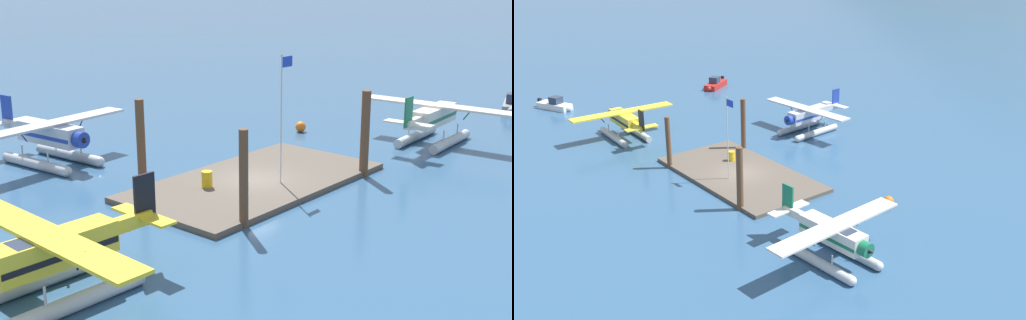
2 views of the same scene
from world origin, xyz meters
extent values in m
plane|color=#2D5175|center=(0.00, 0.00, 0.00)|extent=(1200.00, 1200.00, 0.00)
cube|color=brown|center=(0.00, 0.00, 0.15)|extent=(14.69, 7.79, 0.30)
cylinder|color=brown|center=(-5.30, -3.80, 2.34)|extent=(0.43, 0.43, 4.69)
cylinder|color=brown|center=(5.27, -3.78, 2.50)|extent=(0.51, 0.51, 4.99)
cylinder|color=brown|center=(-4.80, 3.85, 2.52)|extent=(0.47, 0.47, 5.04)
cylinder|color=silver|center=(0.42, -1.49, 3.76)|extent=(0.08, 0.08, 6.92)
cube|color=#1E3DB2|center=(0.87, -1.49, 6.87)|extent=(0.90, 0.03, 0.56)
sphere|color=gold|center=(0.42, -1.49, 7.27)|extent=(0.10, 0.10, 0.10)
cylinder|color=gold|center=(-2.74, 1.04, 0.74)|extent=(0.58, 0.58, 0.88)
torus|color=gold|center=(-2.74, 1.04, 0.74)|extent=(0.62, 0.62, 0.04)
sphere|color=orange|center=(11.69, 5.47, 0.39)|extent=(0.77, 0.77, 0.77)
cylinder|color=#B7BABF|center=(-3.67, 12.18, 0.32)|extent=(1.11, 5.63, 0.64)
sphere|color=#B7BABF|center=(-3.44, 9.39, 0.32)|extent=(0.64, 0.64, 0.64)
cylinder|color=#B7BABF|center=(-6.17, 11.97, 0.32)|extent=(1.11, 5.63, 0.64)
sphere|color=#B7BABF|center=(-5.93, 9.18, 0.32)|extent=(0.64, 0.64, 0.64)
cylinder|color=#B7BABF|center=(-3.57, 10.98, 0.99)|extent=(0.10, 0.10, 0.70)
cylinder|color=#B7BABF|center=(-3.77, 13.38, 0.99)|extent=(0.10, 0.10, 0.70)
cylinder|color=#B7BABF|center=(-6.07, 10.78, 0.99)|extent=(0.10, 0.10, 0.70)
cylinder|color=#B7BABF|center=(-6.27, 13.17, 0.99)|extent=(0.10, 0.10, 0.70)
cube|color=silver|center=(-4.92, 12.08, 1.94)|extent=(1.64, 4.89, 1.20)
cube|color=#1E389E|center=(-4.92, 12.08, 1.84)|extent=(1.65, 4.79, 0.24)
cube|color=#283347|center=(-4.83, 11.00, 2.27)|extent=(1.14, 1.18, 0.56)
cube|color=silver|center=(-4.90, 11.78, 2.61)|extent=(10.48, 2.26, 0.14)
cylinder|color=#1E389E|center=(-2.70, 11.96, 2.27)|extent=(0.63, 0.13, 0.84)
cylinder|color=#1E389E|center=(-7.09, 11.59, 2.27)|extent=(0.63, 0.13, 0.84)
cylinder|color=#1E389E|center=(-4.69, 9.38, 1.94)|extent=(1.01, 0.68, 0.96)
cone|color=black|center=(-4.66, 8.94, 1.94)|extent=(0.39, 0.38, 0.36)
cube|color=silver|center=(-5.19, 15.31, 2.04)|extent=(0.62, 2.23, 0.56)
cube|color=#1E389E|center=(-5.27, 16.21, 2.89)|extent=(0.20, 1.01, 1.90)
cube|color=silver|center=(-5.26, 16.11, 2.14)|extent=(3.26, 1.06, 0.10)
cylinder|color=#B7BABF|center=(14.72, -2.21, 0.32)|extent=(5.63, 0.93, 0.64)
sphere|color=#B7BABF|center=(17.51, -2.06, 0.32)|extent=(0.64, 0.64, 0.64)
cylinder|color=#B7BABF|center=(14.85, -4.70, 0.32)|extent=(5.63, 0.93, 0.64)
sphere|color=#B7BABF|center=(17.64, -4.56, 0.32)|extent=(0.64, 0.64, 0.64)
cylinder|color=#B7BABF|center=(15.92, -2.14, 0.99)|extent=(0.10, 0.10, 0.70)
cylinder|color=#B7BABF|center=(13.52, -2.27, 0.99)|extent=(0.10, 0.10, 0.70)
cylinder|color=#B7BABF|center=(16.04, -4.64, 0.99)|extent=(0.10, 0.10, 0.70)
cylinder|color=#B7BABF|center=(13.65, -4.76, 0.99)|extent=(0.10, 0.10, 0.70)
cube|color=silver|center=(14.78, -3.45, 1.94)|extent=(4.86, 1.48, 1.20)
cube|color=#196B47|center=(14.78, -3.45, 1.84)|extent=(4.76, 1.50, 0.24)
cube|color=#283347|center=(15.86, -3.40, 2.27)|extent=(1.15, 1.11, 0.56)
cube|color=silver|center=(15.08, -3.44, 2.61)|extent=(1.93, 10.46, 0.14)
cylinder|color=#196B47|center=(14.97, -1.24, 2.27)|extent=(0.11, 0.63, 0.84)
cylinder|color=#196B47|center=(15.19, -5.64, 2.27)|extent=(0.11, 0.63, 0.84)
cylinder|color=#196B47|center=(17.48, -3.32, 1.94)|extent=(0.65, 0.99, 0.96)
cone|color=black|center=(17.93, -3.29, 1.94)|extent=(0.37, 0.38, 0.36)
cube|color=silver|center=(11.54, -3.62, 2.04)|extent=(2.22, 0.55, 0.56)
cube|color=#196B47|center=(10.64, -3.67, 2.89)|extent=(1.00, 0.17, 1.90)
cube|color=silver|center=(10.74, -3.66, 2.14)|extent=(0.96, 3.24, 0.10)
cylinder|color=#B7BABF|center=(-15.12, -4.53, 0.32)|extent=(5.62, 0.88, 0.64)
cylinder|color=#B7BABF|center=(-15.01, -2.03, 0.32)|extent=(5.62, 0.88, 0.64)
cylinder|color=#B7BABF|center=(-16.32, -4.48, 0.99)|extent=(0.10, 0.10, 0.70)
cylinder|color=#B7BABF|center=(-13.92, -4.58, 0.99)|extent=(0.10, 0.10, 0.70)
cylinder|color=#B7BABF|center=(-16.21, -1.98, 0.99)|extent=(0.10, 0.10, 0.70)
cylinder|color=#B7BABF|center=(-13.81, -2.08, 0.99)|extent=(0.10, 0.10, 0.70)
cube|color=yellow|center=(-15.06, -3.28, 1.94)|extent=(4.85, 1.45, 1.20)
cube|color=black|center=(-15.06, -3.28, 1.84)|extent=(4.75, 1.46, 0.24)
cube|color=#283347|center=(-16.14, -3.23, 2.27)|extent=(1.14, 1.10, 0.56)
cube|color=yellow|center=(-15.36, -3.27, 2.61)|extent=(1.85, 10.45, 0.14)
cylinder|color=black|center=(-15.46, -5.47, 2.27)|extent=(0.11, 0.62, 0.84)
cylinder|color=black|center=(-15.27, -1.07, 2.27)|extent=(0.11, 0.62, 0.84)
cube|color=yellow|center=(-11.82, -3.42, 2.04)|extent=(2.22, 0.54, 0.56)
cube|color=black|center=(-10.92, -3.46, 2.89)|extent=(1.00, 0.16, 1.90)
cube|color=yellow|center=(-11.02, -3.46, 2.14)|extent=(0.94, 3.23, 0.10)
sphere|color=gray|center=(27.23, -4.27, 0.35)|extent=(0.70, 0.70, 0.70)
camera|label=1|loc=(-27.78, -23.43, 11.75)|focal=48.08mm
camera|label=2|loc=(38.70, -27.37, 20.14)|focal=42.42mm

